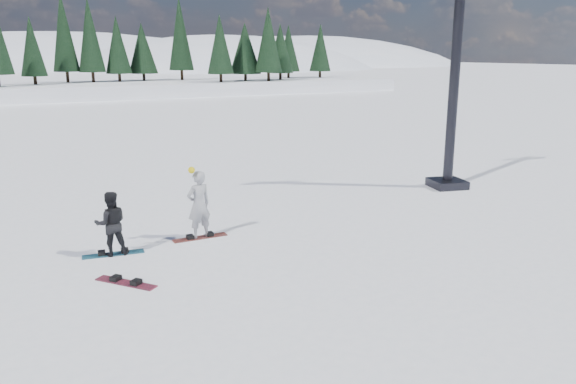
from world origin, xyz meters
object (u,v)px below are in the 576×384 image
Objects in this scene: snowboarder_man at (111,224)px; snowboarder_woman at (199,205)px; lift_tower at (453,101)px; snowboard_loose_b at (126,283)px.

snowboarder_woman is at bearing -168.27° from snowboarder_man.
snowboarder_woman is at bearing -158.35° from lift_tower.
lift_tower is at bearing 66.97° from snowboard_loose_b.
snowboarder_woman is 1.25× the size of snowboarder_man.
lift_tower is at bearing -166.44° from snowboarder_man.
snowboarder_man is at bearing 138.00° from snowboard_loose_b.
snowboarder_woman is 3.45m from snowboard_loose_b.
snowboard_loose_b is at bearing 30.48° from snowboarder_woman.
snowboarder_man is 2.15m from snowboard_loose_b.
lift_tower reaches higher than snowboard_loose_b.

